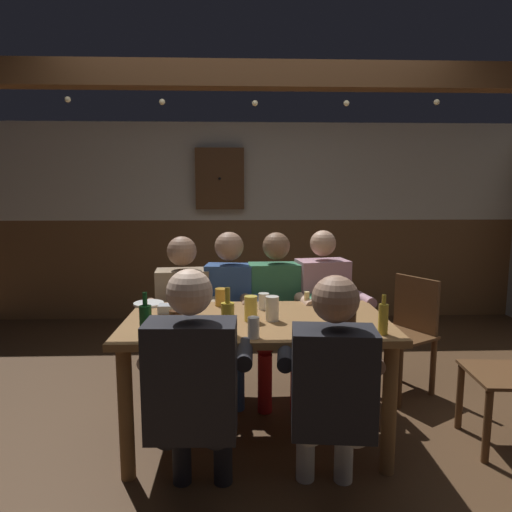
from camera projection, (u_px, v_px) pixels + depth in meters
The scene contains 27 objects.
ground_plane at pixel (257, 448), 2.74m from camera, with size 7.78×7.78×0.00m, color #4C331E.
back_wall_upper at pixel (247, 172), 5.39m from camera, with size 6.48×0.12×1.14m, color beige.
back_wall_wainscot at pixel (248, 269), 5.55m from camera, with size 6.48×0.12×1.20m, color brown.
ceiling_beam at pixel (255, 75), 2.81m from camera, with size 5.83×0.14×0.16m, color brown.
dining_table at pixel (256, 338), 2.74m from camera, with size 1.57×0.87×0.78m.
person_0 at pixel (183, 308), 3.39m from camera, with size 0.56×0.56×1.21m.
person_1 at pixel (228, 307), 3.39m from camera, with size 0.52×0.53×1.24m.
person_2 at pixel (277, 307), 3.40m from camera, with size 0.57×0.54×1.23m.
person_3 at pixel (325, 305), 3.43m from camera, with size 0.56×0.59×1.25m.
person_4 at pixel (194, 384), 2.07m from camera, with size 0.55×0.51×1.21m.
person_5 at pixel (331, 384), 2.10m from camera, with size 0.53×0.54×1.18m.
chair_empty_near_left at pixel (405, 330), 3.49m from camera, with size 0.60×0.60×0.88m.
table_candle at pixel (307, 297), 3.10m from camera, with size 0.04×0.04×0.08m, color #F9E08C.
condiment_caddy at pixel (170, 308), 2.87m from camera, with size 0.14×0.10×0.05m, color #B2B7BC.
plate_0 at pixel (149, 304), 3.06m from camera, with size 0.20×0.20×0.01m, color white.
bottle_0 at pixel (383, 318), 2.42m from camera, with size 0.05×0.05×0.22m.
bottle_1 at pixel (146, 321), 2.34m from camera, with size 0.06×0.06×0.25m.
bottle_2 at pixel (228, 317), 2.42m from camera, with size 0.07×0.07×0.25m.
pint_glass_0 at pixel (348, 322), 2.41m from camera, with size 0.08×0.08×0.15m, color #4C2D19.
pint_glass_1 at pixel (221, 297), 3.03m from camera, with size 0.08×0.08×0.12m, color gold.
pint_glass_2 at pixel (176, 321), 2.49m from camera, with size 0.07×0.07×0.11m, color #4C2D19.
pint_glass_3 at pixel (253, 328), 2.36m from camera, with size 0.06×0.06×0.11m, color white.
pint_glass_4 at pixel (251, 309), 2.67m from camera, with size 0.08×0.08×0.15m, color #E5C64C.
pint_glass_5 at pixel (264, 301), 2.95m from camera, with size 0.07×0.07×0.10m, color white.
pint_glass_6 at pixel (272, 309), 2.68m from camera, with size 0.08×0.08×0.15m, color white.
wall_dart_cabinet at pixel (220, 179), 5.26m from camera, with size 0.56×0.15×0.70m.
string_lights at pixel (255, 99), 2.78m from camera, with size 4.57×0.04×0.09m.
Camera 1 is at (-0.10, -2.55, 1.54)m, focal length 31.83 mm.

